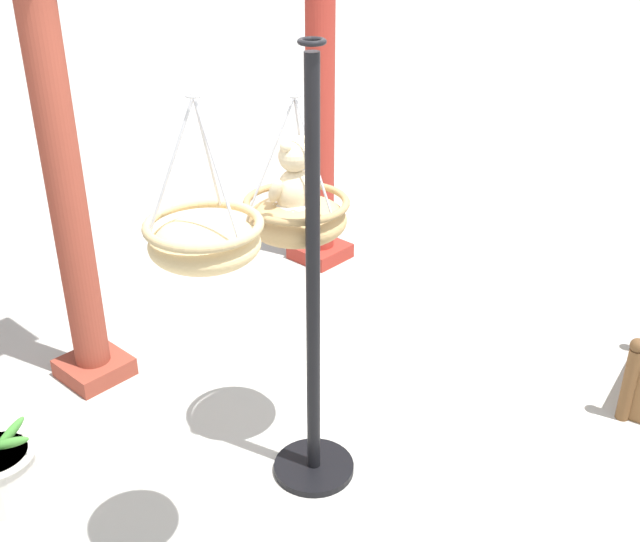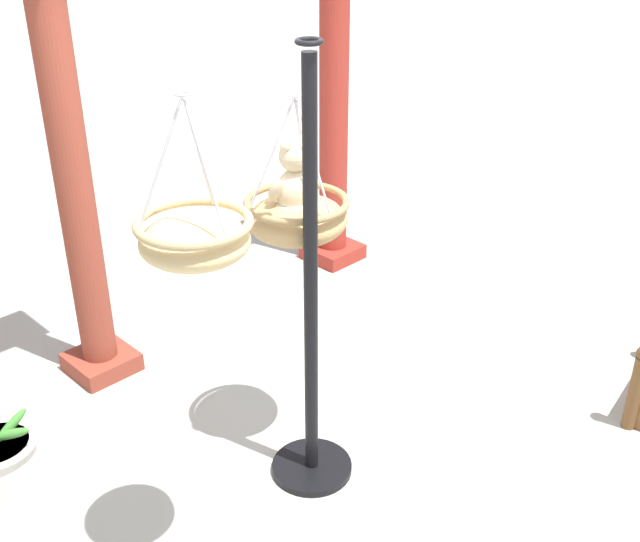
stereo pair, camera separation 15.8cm
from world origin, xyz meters
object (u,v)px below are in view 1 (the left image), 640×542
display_pole_central (313,363)px  greenhouse_pillar_right (320,94)px  hanging_basket_with_teddy (297,217)px  hanging_basket_left_high (204,240)px  greenhouse_pillar_far_back (64,179)px  teddy_bear (293,182)px

display_pole_central → greenhouse_pillar_right: (1.96, 1.74, 0.69)m
greenhouse_pillar_right → hanging_basket_with_teddy: bearing=-140.5°
hanging_basket_left_high → greenhouse_pillar_far_back: bearing=76.1°
display_pole_central → greenhouse_pillar_right: bearing=41.6°
hanging_basket_left_high → greenhouse_pillar_far_back: greenhouse_pillar_far_back is taller
display_pole_central → teddy_bear: size_ratio=5.79×
greenhouse_pillar_right → greenhouse_pillar_far_back: greenhouse_pillar_right is taller
hanging_basket_left_high → hanging_basket_with_teddy: bearing=23.7°
hanging_basket_left_high → greenhouse_pillar_right: 3.31m
hanging_basket_left_high → greenhouse_pillar_far_back: size_ratio=0.23×
display_pole_central → hanging_basket_left_high: bearing=-169.0°
hanging_basket_with_teddy → teddy_bear: (0.00, 0.02, 0.18)m
greenhouse_pillar_far_back → hanging_basket_with_teddy: bearing=-72.3°
hanging_basket_left_high → greenhouse_pillar_right: greenhouse_pillar_right is taller
display_pole_central → hanging_basket_with_teddy: bearing=59.0°
display_pole_central → teddy_bear: display_pole_central is taller
hanging_basket_left_high → greenhouse_pillar_far_back: (0.45, 1.81, -0.35)m
greenhouse_pillar_right → teddy_bear: bearing=-140.9°
teddy_bear → greenhouse_pillar_far_back: greenhouse_pillar_far_back is taller
display_pole_central → greenhouse_pillar_right: greenhouse_pillar_right is taller
display_pole_central → hanging_basket_with_teddy: size_ratio=3.13×
teddy_bear → greenhouse_pillar_far_back: (-0.45, 1.40, -0.21)m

